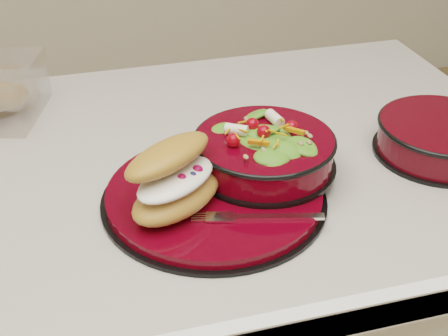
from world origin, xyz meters
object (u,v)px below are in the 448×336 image
object	(u,v)px
croissant	(175,179)
extra_bowl	(442,136)
dinner_plate	(215,196)
salad_bowl	(264,147)
fork	(261,217)

from	to	relation	value
croissant	extra_bowl	distance (m)	0.44
dinner_plate	extra_bowl	xyz separation A→B (m)	(0.38, 0.03, 0.02)
croissant	extra_bowl	xyz separation A→B (m)	(0.43, 0.06, -0.03)
salad_bowl	fork	xyz separation A→B (m)	(-0.04, -0.12, -0.03)
salad_bowl	croissant	size ratio (longest dim) A/B	1.28
salad_bowl	fork	size ratio (longest dim) A/B	1.38
croissant	fork	bearing A→B (deg)	-66.34
salad_bowl	fork	bearing A→B (deg)	-110.16
fork	salad_bowl	bearing A→B (deg)	-5.79
dinner_plate	extra_bowl	bearing A→B (deg)	5.27
fork	dinner_plate	bearing A→B (deg)	41.96
fork	extra_bowl	distance (m)	0.35
salad_bowl	fork	distance (m)	0.13
croissant	salad_bowl	bearing A→B (deg)	-13.72
dinner_plate	fork	distance (m)	0.09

